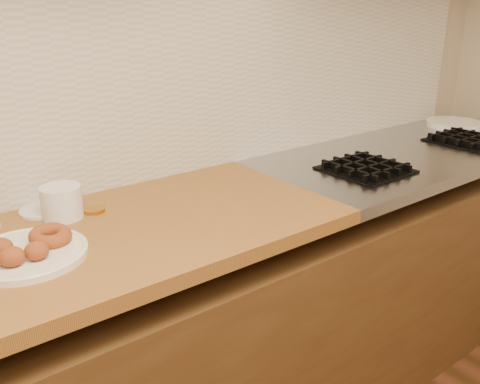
{
  "coord_description": "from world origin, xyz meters",
  "views": [
    {
      "loc": [
        -0.58,
        0.54,
        1.44
      ],
      "look_at": [
        0.27,
        1.64,
        0.93
      ],
      "focal_mm": 38.0,
      "sensor_mm": 36.0,
      "label": 1
    }
  ],
  "objects_px": {
    "donut_plate": "(27,254)",
    "plate_stack": "(454,124)",
    "ring_donut": "(50,236)",
    "plastic_tub": "(62,202)"
  },
  "relations": [
    {
      "from": "donut_plate",
      "to": "plate_stack",
      "type": "bearing_deg",
      "value": 3.98
    },
    {
      "from": "ring_donut",
      "to": "plate_stack",
      "type": "bearing_deg",
      "value": 3.75
    },
    {
      "from": "ring_donut",
      "to": "plastic_tub",
      "type": "distance_m",
      "value": 0.19
    },
    {
      "from": "plastic_tub",
      "to": "ring_donut",
      "type": "bearing_deg",
      "value": -117.79
    },
    {
      "from": "donut_plate",
      "to": "plastic_tub",
      "type": "bearing_deg",
      "value": 50.43
    },
    {
      "from": "donut_plate",
      "to": "plastic_tub",
      "type": "distance_m",
      "value": 0.23
    },
    {
      "from": "donut_plate",
      "to": "plastic_tub",
      "type": "height_order",
      "value": "plastic_tub"
    },
    {
      "from": "donut_plate",
      "to": "ring_donut",
      "type": "distance_m",
      "value": 0.07
    },
    {
      "from": "ring_donut",
      "to": "donut_plate",
      "type": "bearing_deg",
      "value": -168.49
    },
    {
      "from": "donut_plate",
      "to": "plate_stack",
      "type": "height_order",
      "value": "plate_stack"
    }
  ]
}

